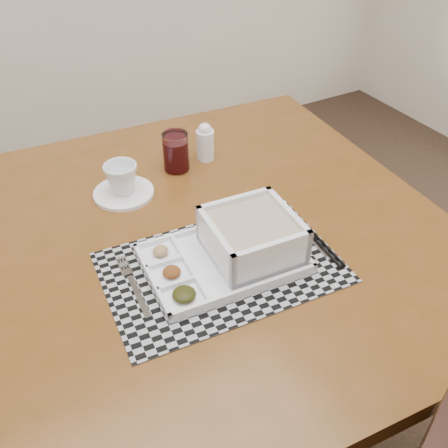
% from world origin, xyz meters
% --- Properties ---
extents(dining_table, '(1.19, 1.19, 0.83)m').
position_xyz_m(dining_table, '(0.24, 0.66, 0.75)').
color(dining_table, '#56350F').
rests_on(dining_table, ground).
extents(placemat, '(0.50, 0.35, 0.00)m').
position_xyz_m(placemat, '(0.23, 0.53, 0.84)').
color(placemat, '#999AA0').
rests_on(placemat, dining_table).
extents(serving_tray, '(0.33, 0.24, 0.10)m').
position_xyz_m(serving_tray, '(0.28, 0.54, 0.87)').
color(serving_tray, white).
rests_on(serving_tray, placemat).
extents(fork, '(0.03, 0.19, 0.00)m').
position_xyz_m(fork, '(0.05, 0.57, 0.84)').
color(fork, silver).
rests_on(fork, placemat).
extents(spoon, '(0.04, 0.18, 0.01)m').
position_xyz_m(spoon, '(0.45, 0.58, 0.84)').
color(spoon, silver).
rests_on(spoon, placemat).
extents(chopsticks, '(0.03, 0.24, 0.01)m').
position_xyz_m(chopsticks, '(0.45, 0.53, 0.84)').
color(chopsticks, black).
rests_on(chopsticks, placemat).
extents(saucer, '(0.15, 0.15, 0.01)m').
position_xyz_m(saucer, '(0.14, 0.88, 0.84)').
color(saucer, white).
rests_on(saucer, dining_table).
extents(cup, '(0.09, 0.09, 0.08)m').
position_xyz_m(cup, '(0.14, 0.88, 0.88)').
color(cup, white).
rests_on(cup, saucer).
extents(juice_glass, '(0.07, 0.07, 0.11)m').
position_xyz_m(juice_glass, '(0.31, 0.92, 0.88)').
color(juice_glass, white).
rests_on(juice_glass, dining_table).
extents(creamer_bottle, '(0.05, 0.05, 0.11)m').
position_xyz_m(creamer_bottle, '(0.40, 0.94, 0.88)').
color(creamer_bottle, white).
rests_on(creamer_bottle, dining_table).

